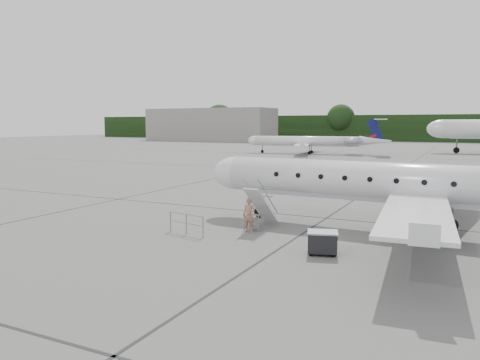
% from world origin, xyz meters
% --- Properties ---
extents(ground, '(320.00, 320.00, 0.00)m').
position_xyz_m(ground, '(0.00, 0.00, 0.00)').
color(ground, '#62625F').
rests_on(ground, ground).
extents(treeline, '(260.00, 4.00, 8.00)m').
position_xyz_m(treeline, '(0.00, 130.00, 4.00)').
color(treeline, black).
rests_on(treeline, ground).
extents(terminal_building, '(40.00, 14.00, 10.00)m').
position_xyz_m(terminal_building, '(-70.00, 110.00, 5.00)').
color(terminal_building, slate).
rests_on(terminal_building, ground).
extents(main_regional_jet, '(27.75, 20.49, 6.92)m').
position_xyz_m(main_regional_jet, '(2.17, 5.26, 3.46)').
color(main_regional_jet, silver).
rests_on(main_regional_jet, ground).
extents(airstair, '(0.94, 2.43, 2.17)m').
position_xyz_m(airstair, '(-5.84, 3.35, 1.08)').
color(airstair, silver).
rests_on(airstair, ground).
extents(passenger, '(0.68, 0.50, 1.73)m').
position_xyz_m(passenger, '(-5.89, 2.00, 0.86)').
color(passenger, '#8D654D').
rests_on(passenger, ground).
extents(safety_railing, '(2.17, 0.51, 1.00)m').
position_xyz_m(safety_railing, '(-8.46, 0.25, 0.50)').
color(safety_railing, gray).
rests_on(safety_railing, ground).
extents(baggage_cart, '(1.41, 1.26, 1.03)m').
position_xyz_m(baggage_cart, '(-1.46, -0.27, 0.51)').
color(baggage_cart, black).
rests_on(baggage_cart, ground).
extents(bg_regional_left, '(26.23, 20.66, 6.26)m').
position_xyz_m(bg_regional_left, '(-22.67, 61.52, 3.13)').
color(bg_regional_left, silver).
rests_on(bg_regional_left, ground).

